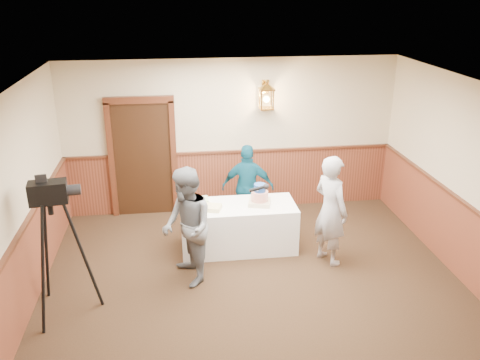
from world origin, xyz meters
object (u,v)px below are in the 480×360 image
Objects in this scene: sheet_cake_yellow at (211,208)px; tv_camera_rig at (58,256)px; assistant_p at (248,188)px; tiered_cake at (260,196)px; baker at (331,210)px; interviewer at (187,227)px; display_table at (238,227)px; sheet_cake_green at (199,201)px.

tv_camera_rig is (-2.02, -1.27, 0.03)m from sheet_cake_yellow.
sheet_cake_yellow is 1.06m from assistant_p.
tiered_cake is 0.23× the size of baker.
baker is at bearing -15.30° from sheet_cake_yellow.
sheet_cake_yellow is 0.85m from interviewer.
assistant_p reaches higher than sheet_cake_yellow.
baker reaches higher than assistant_p.
display_table is at bearing 122.49° from interviewer.
baker is (1.92, -0.76, 0.06)m from sheet_cake_green.
interviewer is at bearing -116.79° from sheet_cake_yellow.
baker is at bearing -21.61° from sheet_cake_green.
tiered_cake is 1.33× the size of sheet_cake_green.
baker is (0.97, -0.58, -0.03)m from tiered_cake.
interviewer reaches higher than sheet_cake_green.
interviewer reaches higher than assistant_p.
display_table is at bearing 80.55° from assistant_p.
sheet_cake_yellow is (-0.78, -0.10, -0.10)m from tiered_cake.
interviewer reaches higher than sheet_cake_yellow.
interviewer is 1.71m from tv_camera_rig.
sheet_cake_green is 0.18× the size of baker.
tiered_cake is 0.97m from sheet_cake_green.
tv_camera_rig reaches higher than sheet_cake_green.
tv_camera_rig reaches higher than baker.
sheet_cake_yellow reaches higher than display_table.
interviewer is at bearing 9.53° from tv_camera_rig.
sheet_cake_green is at bearing 41.76° from assistant_p.
sheet_cake_yellow is (-0.44, -0.11, 0.41)m from display_table.
display_table is at bearing 13.45° from sheet_cake_yellow.
sheet_cake_yellow is 0.33m from sheet_cake_green.
display_table is 1.00× the size of tv_camera_rig.
tiered_cake is 1.27× the size of sheet_cake_yellow.
sheet_cake_yellow is 0.17× the size of tv_camera_rig.
sheet_cake_yellow is 1.82m from baker.
assistant_p is at bearing 96.58° from tiered_cake.
tv_camera_rig is (-1.85, -1.55, 0.03)m from sheet_cake_green.
tv_camera_rig reaches higher than sheet_cake_yellow.
tiered_cake reaches higher than sheet_cake_green.
sheet_cake_green is 1.01m from assistant_p.
sheet_cake_green is at bearing 154.37° from interviewer.
tiered_cake is 0.23× the size of interviewer.
sheet_cake_green is 0.18× the size of interviewer.
tiered_cake is 0.72m from assistant_p.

